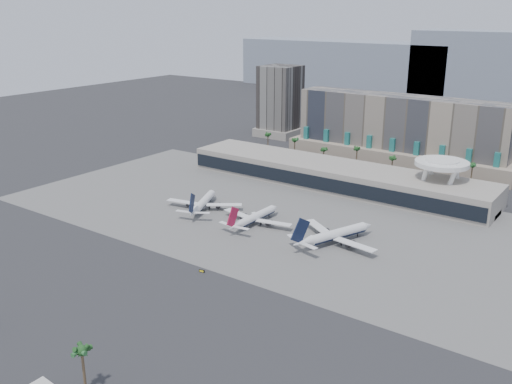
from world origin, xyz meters
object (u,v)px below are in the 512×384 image
Objects in this scene: service_vehicle_a at (201,206)px; taxiway_sign at (202,271)px; service_vehicle_b at (255,215)px; airliner_right at (335,235)px; airliner_centre at (255,217)px; airliner_left at (203,203)px.

service_vehicle_a is 70.29m from taxiway_sign.
service_vehicle_b is 1.59× the size of taxiway_sign.
service_vehicle_b is (28.48, 5.57, -0.09)m from service_vehicle_a.
airliner_centre is at bearing -156.21° from airliner_right.
airliner_right is 9.83× the size of service_vehicle_a.
airliner_right is 44.82m from service_vehicle_b.
service_vehicle_a is at bearing -158.94° from airliner_right.
taxiway_sign is (17.89, -58.40, -0.42)m from service_vehicle_b.
service_vehicle_b is at bearing 95.85° from taxiway_sign.
service_vehicle_a is 29.02m from service_vehicle_b.
airliner_centre is at bearing -25.24° from service_vehicle_a.
airliner_left is 2.98m from service_vehicle_a.
airliner_left is at bearing -158.69° from airliner_right.
service_vehicle_a reaches higher than service_vehicle_b.
airliner_left is 8.78× the size of service_vehicle_a.
airliner_centre reaches higher than service_vehicle_a.
airliner_left reaches higher than service_vehicle_b.
service_vehicle_b is 61.08m from taxiway_sign.
service_vehicle_b is at bearing -10.97° from airliner_left.
airliner_centre is 39.34m from airliner_right.
taxiway_sign is at bearing -75.41° from airliner_centre.
service_vehicle_b is (-44.37, 5.68, -2.82)m from airliner_right.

